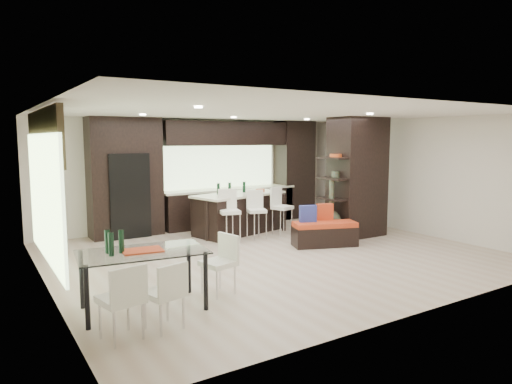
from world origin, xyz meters
TOP-DOWN VIEW (x-y plane):
  - ground at (0.00, 0.00)m, footprint 8.00×8.00m
  - back_wall at (0.00, 3.50)m, footprint 8.00×0.02m
  - left_wall at (-4.00, 0.00)m, footprint 0.02×7.00m
  - right_wall at (4.00, 0.00)m, footprint 0.02×7.00m
  - ceiling at (0.00, 0.00)m, footprint 8.00×7.00m
  - window_left at (-3.96, 0.20)m, footprint 0.04×3.20m
  - window_back at (0.60, 3.46)m, footprint 3.40×0.04m
  - stone_accent at (-3.93, 0.20)m, footprint 0.08×3.00m
  - ceiling_spots at (0.00, 0.25)m, footprint 4.00×3.00m
  - back_cabinetry at (0.50, 3.17)m, footprint 6.80×0.68m
  - refrigerator at (-1.90, 3.12)m, footprint 0.90×0.68m
  - partition_column at (2.60, 0.40)m, footprint 1.20×0.80m
  - kitchen_island at (0.46, 2.09)m, footprint 2.42×1.49m
  - stool_left at (-0.23, 1.30)m, footprint 0.50×0.50m
  - stool_mid at (0.46, 1.31)m, footprint 0.48×0.48m
  - stool_right at (1.16, 1.30)m, footprint 0.50×0.50m
  - bench at (1.29, -0.03)m, footprint 1.41×0.93m
  - floor_vase at (1.79, 0.34)m, footprint 0.63×0.63m
  - dining_table at (-3.05, -1.48)m, footprint 1.71×1.10m
  - chair_near at (-3.05, -2.22)m, footprint 0.49×0.49m
  - chair_far at (-3.55, -2.23)m, footprint 0.51×0.51m
  - chair_end at (-1.95, -1.48)m, footprint 0.51×0.51m

SIDE VIEW (x-z plane):
  - ground at x=0.00m, z-range 0.00..0.00m
  - bench at x=1.29m, z-range 0.00..0.51m
  - chair_near at x=-3.05m, z-range 0.00..0.75m
  - dining_table at x=-3.05m, z-range 0.00..0.78m
  - chair_end at x=-1.95m, z-range 0.00..0.79m
  - chair_far at x=-3.55m, z-range 0.00..0.80m
  - stool_mid at x=0.46m, z-range 0.00..0.87m
  - stool_right at x=1.16m, z-range 0.00..0.89m
  - stool_left at x=-0.23m, z-range 0.00..0.92m
  - kitchen_island at x=0.46m, z-range 0.00..0.94m
  - floor_vase at x=1.79m, z-range 0.00..1.34m
  - refrigerator at x=-1.90m, z-range 0.00..1.90m
  - back_wall at x=0.00m, z-range 0.00..2.70m
  - left_wall at x=-4.00m, z-range 0.00..2.70m
  - right_wall at x=4.00m, z-range 0.00..2.70m
  - window_left at x=-3.96m, z-range 0.40..2.30m
  - back_cabinetry at x=0.50m, z-range 0.00..2.70m
  - partition_column at x=2.60m, z-range 0.00..2.70m
  - window_back at x=0.60m, z-range 0.95..2.15m
  - stone_accent at x=-3.93m, z-range 1.85..2.65m
  - ceiling_spots at x=0.00m, z-range 2.67..2.69m
  - ceiling at x=0.00m, z-range 2.69..2.71m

